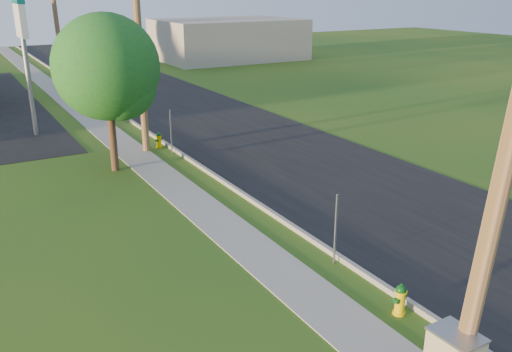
{
  "coord_description": "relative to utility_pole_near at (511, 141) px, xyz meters",
  "views": [
    {
      "loc": [
        -8.09,
        -6.07,
        7.07
      ],
      "look_at": [
        0.0,
        8.0,
        1.4
      ],
      "focal_mm": 38.0,
      "sensor_mm": 36.0,
      "label": 1
    }
  ],
  "objects": [
    {
      "name": "hydrant_far",
      "position": [
        0.53,
        28.25,
        -4.42
      ],
      "size": [
        0.41,
        0.36,
        0.79
      ],
      "color": "yellow",
      "rests_on": "ground"
    },
    {
      "name": "utility_pole_near",
      "position": [
        0.0,
        0.0,
        0.0
      ],
      "size": [
        1.4,
        0.32,
        9.48
      ],
      "color": "brown",
      "rests_on": "ground"
    },
    {
      "name": "sign_post_far",
      "position": [
        0.85,
        29.2,
        -3.8
      ],
      "size": [
        0.05,
        0.04,
        2.0
      ],
      "primitive_type": "cube",
      "color": "gray",
      "rests_on": "ground"
    },
    {
      "name": "price_pylon",
      "position": [
        -3.9,
        23.5,
        0.63
      ],
      "size": [
        0.34,
        2.04,
        6.85
      ],
      "color": "gray",
      "rests_on": "ground"
    },
    {
      "name": "curb",
      "position": [
        1.1,
        11.0,
        -4.73
      ],
      "size": [
        0.15,
        120.0,
        0.15
      ],
      "primitive_type": "cube",
      "color": "gray",
      "rests_on": "ground"
    },
    {
      "name": "hydrant_near",
      "position": [
        0.66,
        2.54,
        -4.42
      ],
      "size": [
        0.41,
        0.36,
        0.78
      ],
      "color": "#DBBA07",
      "rests_on": "ground"
    },
    {
      "name": "hydrant_mid",
      "position": [
        0.7,
        18.22,
        -4.44
      ],
      "size": [
        0.38,
        0.34,
        0.74
      ],
      "color": "#DBB500",
      "rests_on": "ground"
    },
    {
      "name": "sign_post_mid",
      "position": [
        0.85,
        17.0,
        -3.8
      ],
      "size": [
        0.05,
        0.04,
        2.0
      ],
      "primitive_type": "cube",
      "color": "gray",
      "rests_on": "ground"
    },
    {
      "name": "sidewalk",
      "position": [
        -0.65,
        11.0,
        -4.79
      ],
      "size": [
        1.5,
        120.0,
        0.03
      ],
      "primitive_type": "cube",
      "color": "gray",
      "rests_on": "ground"
    },
    {
      "name": "tree_verge",
      "position": [
        -1.92,
        15.91,
        -0.8
      ],
      "size": [
        4.11,
        4.11,
        6.23
      ],
      "color": "#3D271C",
      "rests_on": "ground"
    },
    {
      "name": "utility_pole_mid",
      "position": [
        -0.0,
        18.0,
        0.15
      ],
      "size": [
        1.4,
        0.32,
        9.8
      ],
      "color": "brown",
      "rests_on": "ground"
    },
    {
      "name": "sign_post_near",
      "position": [
        0.85,
        5.2,
        -3.8
      ],
      "size": [
        0.05,
        0.04,
        2.0
      ],
      "primitive_type": "cube",
      "color": "gray",
      "rests_on": "ground"
    },
    {
      "name": "distant_building",
      "position": [
        18.6,
        46.0,
        -2.8
      ],
      "size": [
        14.0,
        10.0,
        4.0
      ],
      "primitive_type": "cube",
      "color": "gray",
      "rests_on": "ground"
    },
    {
      "name": "road",
      "position": [
        5.1,
        11.0,
        -4.79
      ],
      "size": [
        8.0,
        120.0,
        0.02
      ],
      "primitive_type": "cube",
      "color": "black",
      "rests_on": "ground"
    },
    {
      "name": "ground_plane",
      "position": [
        0.6,
        1.0,
        -4.8
      ],
      "size": [
        140.0,
        140.0,
        0.0
      ],
      "primitive_type": "plane",
      "color": "#1D4B16",
      "rests_on": "ground"
    },
    {
      "name": "utility_pole_far",
      "position": [
        -0.0,
        36.0,
        0.0
      ],
      "size": [
        1.4,
        0.32,
        9.5
      ],
      "color": "brown",
      "rests_on": "ground"
    }
  ]
}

